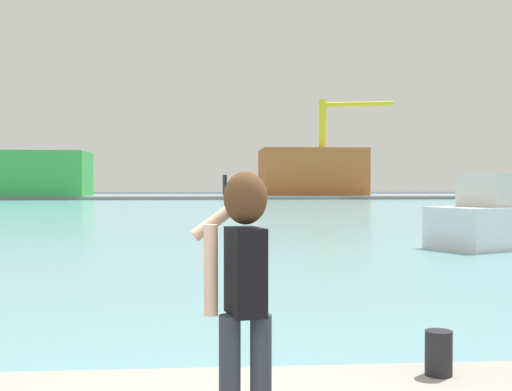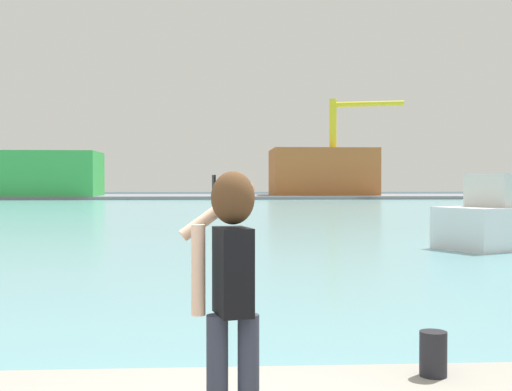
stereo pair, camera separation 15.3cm
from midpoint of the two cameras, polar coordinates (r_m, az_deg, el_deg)
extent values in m
plane|color=#334751|center=(53.97, -3.44, -1.24)|extent=(220.00, 220.00, 0.00)
cube|color=#6BA8B2|center=(55.97, -3.44, -1.14)|extent=(140.00, 100.00, 0.02)
cube|color=gray|center=(95.95, -3.43, -0.09)|extent=(140.00, 20.00, 0.45)
cylinder|color=#2D3342|center=(4.38, -2.33, -15.57)|extent=(0.14, 0.14, 0.82)
cylinder|color=#2D3342|center=(4.38, 0.38, -15.54)|extent=(0.14, 0.14, 0.82)
cube|color=black|center=(4.23, -0.98, -6.57)|extent=(0.27, 0.37, 0.56)
sphere|color=#E0B293|center=(4.20, -0.98, -0.34)|extent=(0.22, 0.22, 0.22)
ellipsoid|color=#472D19|center=(4.18, -0.97, -0.21)|extent=(0.28, 0.26, 0.34)
cylinder|color=#E0B293|center=(4.23, -3.98, -6.45)|extent=(0.09, 0.09, 0.58)
cylinder|color=#E0B293|center=(4.40, -2.34, -1.31)|extent=(0.53, 0.19, 0.40)
cube|color=black|center=(4.51, -2.70, 0.90)|extent=(0.03, 0.07, 0.14)
cylinder|color=black|center=(6.04, 15.81, -13.05)|extent=(0.24, 0.24, 0.39)
cube|color=silver|center=(23.42, 21.01, 0.44)|extent=(2.69, 2.47, 1.10)
cube|color=green|center=(93.68, -18.53, 1.79)|extent=(17.02, 8.94, 5.99)
cube|color=#B26633|center=(97.05, 5.76, 2.02)|extent=(14.75, 11.76, 6.70)
cylinder|color=yellow|center=(93.33, 6.73, 4.17)|extent=(1.00, 1.00, 13.55)
cylinder|color=yellow|center=(93.58, 9.74, 7.82)|extent=(9.59, 3.15, 0.70)
camera|label=1|loc=(0.08, -89.50, 0.01)|focal=46.21mm
camera|label=2|loc=(0.08, 90.50, -0.01)|focal=46.21mm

